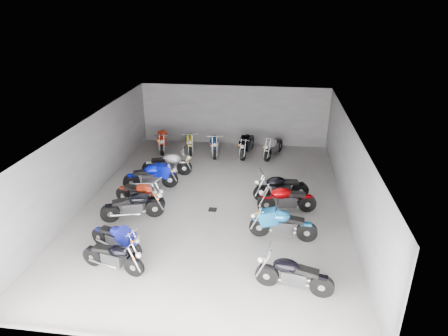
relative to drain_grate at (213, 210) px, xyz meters
The scene contains 21 objects.
ground 0.50m from the drain_grate, 90.00° to the left, with size 14.00×14.00×0.00m, color #9D9B95.
wall_back 7.67m from the drain_grate, 90.00° to the left, with size 10.00×0.10×3.20m, color gray.
wall_left 5.27m from the drain_grate, behind, with size 0.10×14.00×3.20m, color gray.
wall_right 5.27m from the drain_grate, ahead, with size 0.10×14.00×3.20m, color gray.
ceiling 3.25m from the drain_grate, 90.00° to the left, with size 10.00×14.00×0.04m, color black.
drain_grate is the anchor object (origin of this frame).
motorcycle_left_a 4.65m from the drain_grate, 120.21° to the right, with size 2.05×0.63×0.91m.
motorcycle_left_b 4.04m from the drain_grate, 130.50° to the right, with size 1.93×0.91×0.89m.
motorcycle_left_c 2.99m from the drain_grate, 159.18° to the right, with size 2.20×0.96×1.01m.
motorcycle_left_d 2.85m from the drain_grate, behind, with size 2.14×0.76×0.96m.
motorcycle_left_e 3.26m from the drain_grate, 152.20° to the left, with size 2.26×0.81×1.02m.
motorcycle_left_f 3.87m from the drain_grate, 130.94° to the left, with size 2.25×0.60×0.99m.
motorcycle_right_a 5.11m from the drain_grate, 55.23° to the right, with size 2.17×0.59×0.96m.
motorcycle_right_c 3.11m from the drain_grate, 31.69° to the right, with size 2.28×0.49×1.00m.
motorcycle_right_d 2.82m from the drain_grate, ahead, with size 2.23×0.56×0.98m.
motorcycle_right_e 2.86m from the drain_grate, 24.60° to the left, with size 2.22×0.77×1.00m.
motorcycle_back_a 7.04m from the drain_grate, 120.61° to the left, with size 0.63×2.37×1.05m.
motorcycle_back_b 6.45m from the drain_grate, 109.62° to the left, with size 0.67×2.12×0.94m.
motorcycle_back_c 5.88m from the drain_grate, 98.15° to the left, with size 0.61×2.22×0.98m.
motorcycle_back_d 6.00m from the drain_grate, 81.77° to the left, with size 0.61×2.38×1.05m.
motorcycle_back_e 6.23m from the drain_grate, 69.35° to the left, with size 0.92×2.11×0.97m.
Camera 1 is at (2.17, -13.70, 7.56)m, focal length 32.00 mm.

